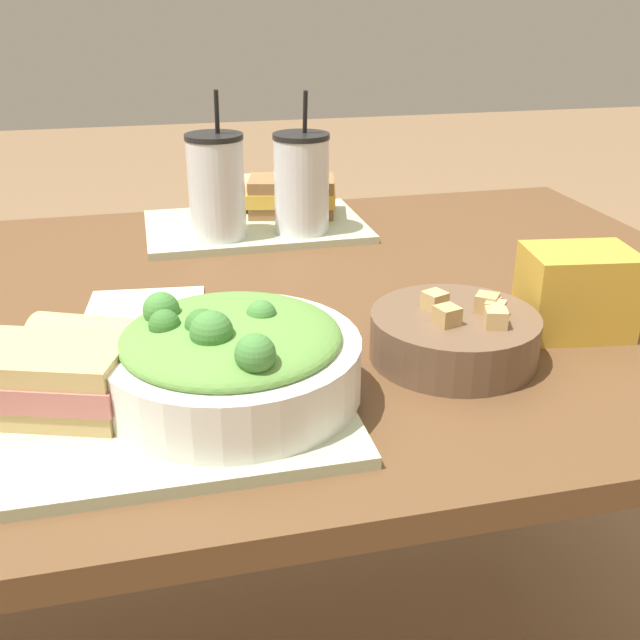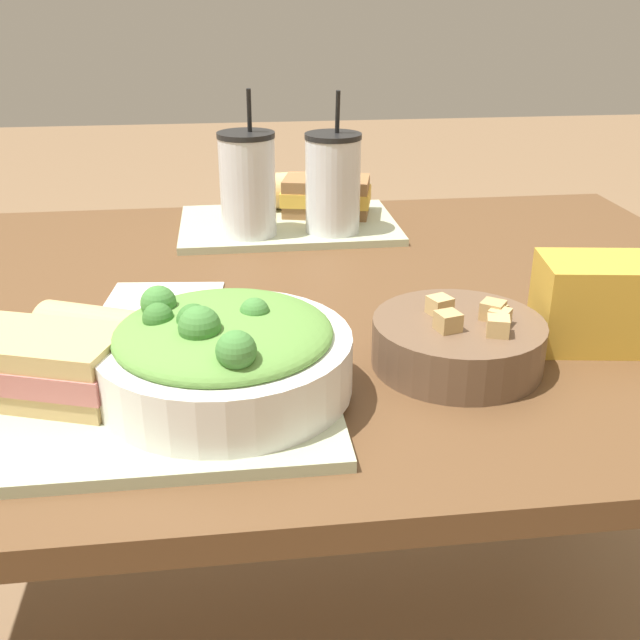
# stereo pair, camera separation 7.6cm
# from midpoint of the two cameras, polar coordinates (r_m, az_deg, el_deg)

# --- Properties ---
(dining_table) EXTENTS (1.46, 0.93, 0.74)m
(dining_table) POSITION_cam_midpoint_polar(r_m,az_deg,el_deg) (1.02, -9.69, -3.37)
(dining_table) COLOR brown
(dining_table) RESTS_ON ground_plane
(tray_near) EXTENTS (0.36, 0.24, 0.01)m
(tray_near) POSITION_cam_midpoint_polar(r_m,az_deg,el_deg) (0.73, -15.15, -7.20)
(tray_near) COLOR #B2BC99
(tray_near) RESTS_ON dining_table
(tray_far) EXTENTS (0.36, 0.24, 0.01)m
(tray_far) POSITION_cam_midpoint_polar(r_m,az_deg,el_deg) (1.28, -6.65, 7.07)
(tray_far) COLOR #B2BC99
(tray_far) RESTS_ON dining_table
(salad_bowl) EXTENTS (0.25, 0.25, 0.10)m
(salad_bowl) POSITION_cam_midpoint_polar(r_m,az_deg,el_deg) (0.72, -9.79, -2.77)
(salad_bowl) COLOR white
(salad_bowl) RESTS_ON tray_near
(soup_bowl) EXTENTS (0.18, 0.18, 0.07)m
(soup_bowl) POSITION_cam_midpoint_polar(r_m,az_deg,el_deg) (0.82, 7.63, -1.13)
(soup_bowl) COLOR brown
(soup_bowl) RESTS_ON dining_table
(sandwich_near) EXTENTS (0.18, 0.14, 0.06)m
(sandwich_near) POSITION_cam_midpoint_polar(r_m,az_deg,el_deg) (0.75, -22.86, -4.23)
(sandwich_near) COLOR tan
(sandwich_near) RESTS_ON tray_near
(baguette_near) EXTENTS (0.15, 0.11, 0.06)m
(baguette_near) POSITION_cam_midpoint_polar(r_m,az_deg,el_deg) (0.79, -18.97, -2.07)
(baguette_near) COLOR tan
(baguette_near) RESTS_ON tray_near
(sandwich_far) EXTENTS (0.17, 0.12, 0.06)m
(sandwich_far) POSITION_cam_midpoint_polar(r_m,az_deg,el_deg) (1.32, -3.85, 9.36)
(sandwich_far) COLOR olive
(sandwich_far) RESTS_ON tray_far
(baguette_far) EXTENTS (0.10, 0.07, 0.06)m
(baguette_far) POSITION_cam_midpoint_polar(r_m,az_deg,el_deg) (1.35, -6.92, 9.65)
(baguette_far) COLOR tan
(baguette_far) RESTS_ON tray_far
(drink_cup_dark) EXTENTS (0.09, 0.09, 0.23)m
(drink_cup_dark) POSITION_cam_midpoint_polar(r_m,az_deg,el_deg) (1.19, -9.71, 9.73)
(drink_cup_dark) COLOR silver
(drink_cup_dark) RESTS_ON tray_far
(drink_cup_red) EXTENTS (0.09, 0.09, 0.22)m
(drink_cup_red) POSITION_cam_midpoint_polar(r_m,az_deg,el_deg) (1.21, -3.23, 10.11)
(drink_cup_red) COLOR silver
(drink_cup_red) RESTS_ON tray_far
(chip_bag) EXTENTS (0.13, 0.11, 0.10)m
(chip_bag) POSITION_cam_midpoint_polar(r_m,az_deg,el_deg) (0.91, 16.74, 2.04)
(chip_bag) COLOR gold
(chip_bag) RESTS_ON dining_table
(napkin_folded) EXTENTS (0.16, 0.12, 0.00)m
(napkin_folded) POSITION_cam_midpoint_polar(r_m,az_deg,el_deg) (1.00, -15.26, 1.13)
(napkin_folded) COLOR silver
(napkin_folded) RESTS_ON dining_table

